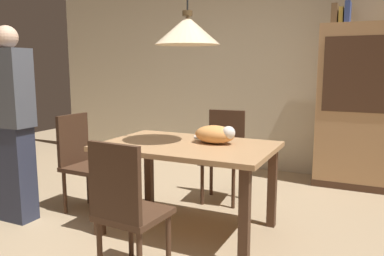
% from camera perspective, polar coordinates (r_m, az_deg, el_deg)
% --- Properties ---
extents(ground, '(10.00, 10.00, 0.00)m').
position_cam_1_polar(ground, '(3.16, -5.23, -16.87)').
color(ground, tan).
extents(back_wall, '(6.40, 0.10, 2.90)m').
position_cam_1_polar(back_wall, '(5.30, 9.45, 9.68)').
color(back_wall, beige).
rests_on(back_wall, ground).
extents(dining_table, '(1.40, 0.90, 0.75)m').
position_cam_1_polar(dining_table, '(3.21, -0.64, -4.12)').
color(dining_table, tan).
rests_on(dining_table, ground).
extents(chair_near_front, '(0.43, 0.43, 0.93)m').
position_cam_1_polar(chair_near_front, '(2.52, -9.68, -11.22)').
color(chair_near_front, '#472D1E').
rests_on(chair_near_front, ground).
extents(chair_far_back, '(0.44, 0.44, 0.93)m').
position_cam_1_polar(chair_far_back, '(4.03, 4.74, -3.43)').
color(chair_far_back, '#472D1E').
rests_on(chair_far_back, ground).
extents(chair_left_side, '(0.42, 0.42, 0.93)m').
position_cam_1_polar(chair_left_side, '(3.86, -15.90, -4.31)').
color(chair_left_side, '#472D1E').
rests_on(chair_left_side, ground).
extents(cat_sleeping, '(0.39, 0.22, 0.16)m').
position_cam_1_polar(cat_sleeping, '(3.20, 3.54, -0.94)').
color(cat_sleeping, '#E59951').
rests_on(cat_sleeping, dining_table).
extents(pendant_lamp, '(0.52, 0.52, 1.30)m').
position_cam_1_polar(pendant_lamp, '(3.14, -0.67, 14.22)').
color(pendant_lamp, beige).
extents(hutch_bookcase, '(1.12, 0.45, 1.85)m').
position_cam_1_polar(hutch_bookcase, '(4.79, 24.59, 2.34)').
color(hutch_bookcase, tan).
rests_on(hutch_bookcase, ground).
extents(book_brown_thick, '(0.06, 0.24, 0.22)m').
position_cam_1_polar(book_brown_thick, '(4.82, 20.30, 15.41)').
color(book_brown_thick, brown).
rests_on(book_brown_thick, hutch_bookcase).
extents(book_yellow_short, '(0.04, 0.20, 0.18)m').
position_cam_1_polar(book_yellow_short, '(4.81, 21.14, 15.14)').
color(book_yellow_short, gold).
rests_on(book_yellow_short, hutch_bookcase).
extents(book_blue_wide, '(0.06, 0.24, 0.24)m').
position_cam_1_polar(book_blue_wide, '(4.81, 21.96, 15.46)').
color(book_blue_wide, '#384C93').
rests_on(book_blue_wide, hutch_bookcase).
extents(person_standing, '(0.36, 0.22, 1.72)m').
position_cam_1_polar(person_standing, '(3.75, -24.89, 0.44)').
color(person_standing, '#2D3347').
rests_on(person_standing, ground).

